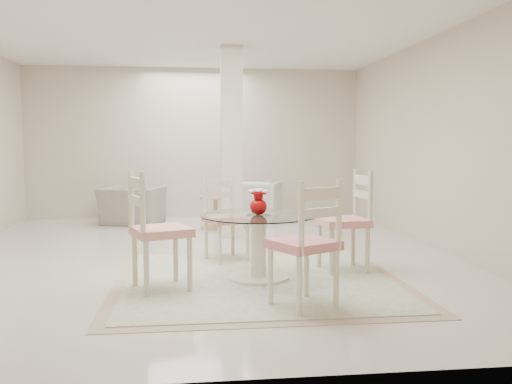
{
  "coord_description": "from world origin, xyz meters",
  "views": [
    {
      "loc": [
        -0.06,
        -6.43,
        1.32
      ],
      "look_at": [
        0.57,
        -1.07,
        0.85
      ],
      "focal_mm": 38.0,
      "sensor_mm": 36.0,
      "label": 1
    }
  ],
  "objects": [
    {
      "name": "room_shell",
      "position": [
        0.0,
        0.0,
        1.86
      ],
      "size": [
        6.02,
        7.02,
        2.71
      ],
      "color": "beige",
      "rests_on": "ground"
    },
    {
      "name": "side_table",
      "position": [
        0.3,
        2.08,
        0.24
      ],
      "size": [
        0.49,
        0.49,
        0.51
      ],
      "color": "tan",
      "rests_on": "ground"
    },
    {
      "name": "dining_chair_west",
      "position": [
        -0.42,
        -1.55,
        0.63
      ],
      "size": [
        0.62,
        0.62,
        1.2
      ],
      "rotation": [
        0.0,
        0.0,
        1.92
      ],
      "color": "beige",
      "rests_on": "ground"
    },
    {
      "name": "red_vase",
      "position": [
        0.57,
        -1.27,
        0.77
      ],
      "size": [
        0.19,
        0.17,
        0.26
      ],
      "color": "#A80507",
      "rests_on": "dining_table"
    },
    {
      "name": "ground",
      "position": [
        0.0,
        0.0,
        0.0
      ],
      "size": [
        7.0,
        7.0,
        0.0
      ],
      "primitive_type": "plane",
      "color": "beige",
      "rests_on": "ground"
    },
    {
      "name": "column",
      "position": [
        0.5,
        1.3,
        1.35
      ],
      "size": [
        0.3,
        0.3,
        2.7
      ],
      "primitive_type": "cube",
      "color": "beige",
      "rests_on": "ground"
    },
    {
      "name": "area_rug",
      "position": [
        0.57,
        -1.27,
        0.01
      ],
      "size": [
        2.77,
        2.77,
        0.02
      ],
      "color": "tan",
      "rests_on": "ground"
    },
    {
      "name": "dining_chair_north",
      "position": [
        0.29,
        -0.3,
        0.56
      ],
      "size": [
        0.56,
        0.56,
        1.07
      ],
      "rotation": [
        0.0,
        0.0,
        0.41
      ],
      "color": "beige",
      "rests_on": "ground"
    },
    {
      "name": "recliner_taupe",
      "position": [
        -1.07,
        2.74,
        0.31
      ],
      "size": [
        1.15,
        1.07,
        0.62
      ],
      "primitive_type": "imported",
      "rotation": [
        0.0,
        0.0,
        2.85
      ],
      "color": "gray",
      "rests_on": "ground"
    },
    {
      "name": "dining_chair_east",
      "position": [
        1.56,
        -1.01,
        0.62
      ],
      "size": [
        0.51,
        0.51,
        1.17
      ],
      "rotation": [
        0.0,
        0.0,
        -1.48
      ],
      "color": "beige",
      "rests_on": "ground"
    },
    {
      "name": "armchair_white",
      "position": [
        1.07,
        2.94,
        0.35
      ],
      "size": [
        0.97,
        0.98,
        0.7
      ],
      "primitive_type": "imported",
      "rotation": [
        0.0,
        0.0,
        2.77
      ],
      "color": "silver",
      "rests_on": "ground"
    },
    {
      "name": "dining_table",
      "position": [
        0.57,
        -1.27,
        0.33
      ],
      "size": [
        1.12,
        1.12,
        0.65
      ],
      "rotation": [
        0.0,
        0.0,
        0.27
      ],
      "color": "#EFE9C4",
      "rests_on": "ground"
    },
    {
      "name": "dining_chair_south",
      "position": [
        0.86,
        -2.26,
        0.61
      ],
      "size": [
        0.62,
        0.62,
        1.16
      ],
      "rotation": [
        0.0,
        0.0,
        3.61
      ],
      "color": "#F0E6C5",
      "rests_on": "ground"
    }
  ]
}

